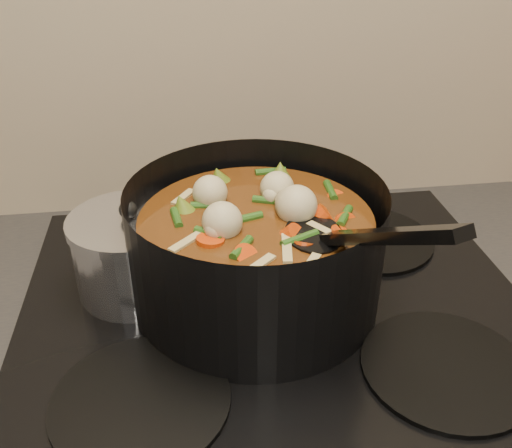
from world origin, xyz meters
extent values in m
cube|color=black|center=(0.00, 1.93, 0.89)|extent=(2.64, 0.64, 0.05)
cube|color=black|center=(0.00, 1.93, 0.92)|extent=(0.62, 0.54, 0.02)
cylinder|color=black|center=(-0.16, 1.80, 0.93)|extent=(0.18, 0.18, 0.01)
cylinder|color=black|center=(0.16, 1.80, 0.93)|extent=(0.18, 0.18, 0.01)
cylinder|color=black|center=(-0.16, 2.06, 0.93)|extent=(0.18, 0.18, 0.01)
cylinder|color=black|center=(0.16, 2.06, 0.93)|extent=(0.18, 0.18, 0.01)
cylinder|color=black|center=(-0.02, 1.96, 1.00)|extent=(0.34, 0.34, 0.15)
cylinder|color=black|center=(-0.02, 1.96, 0.93)|extent=(0.30, 0.30, 0.01)
cylinder|color=#5A2E0F|center=(-0.02, 1.96, 0.99)|extent=(0.27, 0.27, 0.10)
cylinder|color=#BE3908|center=(0.02, 1.96, 1.04)|extent=(0.03, 0.03, 0.03)
cylinder|color=#BE3908|center=(0.02, 2.01, 1.04)|extent=(0.04, 0.04, 0.03)
cylinder|color=#BE3908|center=(-0.05, 2.05, 1.04)|extent=(0.04, 0.04, 0.03)
cylinder|color=#BE3908|center=(-0.08, 1.97, 1.04)|extent=(0.03, 0.04, 0.03)
cylinder|color=#BE3908|center=(-0.09, 1.90, 1.04)|extent=(0.04, 0.04, 0.03)
cylinder|color=#BE3908|center=(-0.02, 1.91, 1.04)|extent=(0.04, 0.04, 0.03)
cylinder|color=#BE3908|center=(0.04, 1.91, 1.04)|extent=(0.04, 0.04, 0.03)
cylinder|color=#BE3908|center=(0.08, 1.99, 1.04)|extent=(0.04, 0.03, 0.03)
cylinder|color=#BE3908|center=(0.00, 2.01, 1.04)|extent=(0.04, 0.04, 0.03)
cylinder|color=#BE3908|center=(-0.07, 2.03, 1.04)|extent=(0.04, 0.04, 0.03)
cylinder|color=#BE3908|center=(-0.06, 1.96, 1.04)|extent=(0.03, 0.03, 0.03)
sphere|color=beige|center=(0.04, 1.96, 1.05)|extent=(0.04, 0.04, 0.04)
sphere|color=beige|center=(-0.03, 2.02, 1.05)|extent=(0.04, 0.04, 0.04)
sphere|color=beige|center=(-0.08, 1.95, 1.05)|extent=(0.04, 0.04, 0.04)
sphere|color=beige|center=(-0.01, 1.89, 1.05)|extent=(0.04, 0.04, 0.04)
sphere|color=beige|center=(0.04, 1.97, 1.05)|extent=(0.04, 0.04, 0.04)
cone|color=olive|center=(-0.01, 1.87, 1.05)|extent=(0.04, 0.04, 0.04)
cone|color=olive|center=(0.06, 1.97, 1.05)|extent=(0.04, 0.04, 0.04)
cone|color=olive|center=(-0.05, 2.04, 1.05)|extent=(0.04, 0.04, 0.04)
cone|color=olive|center=(-0.10, 1.93, 1.05)|extent=(0.04, 0.04, 0.04)
cone|color=olive|center=(0.01, 1.88, 1.05)|extent=(0.04, 0.04, 0.04)
cylinder|color=#2C5719|center=(0.01, 1.99, 1.05)|extent=(0.01, 0.04, 0.01)
cylinder|color=#2C5719|center=(-0.04, 2.06, 1.05)|extent=(0.04, 0.03, 0.01)
cylinder|color=#2C5719|center=(-0.10, 1.99, 1.05)|extent=(0.04, 0.02, 0.01)
cylinder|color=#2C5719|center=(-0.08, 1.93, 1.05)|extent=(0.03, 0.04, 0.01)
cylinder|color=#2C5719|center=(-0.03, 1.91, 1.05)|extent=(0.03, 0.04, 0.01)
cylinder|color=#2C5719|center=(0.04, 1.87, 1.05)|extent=(0.04, 0.02, 0.01)
cylinder|color=#2C5719|center=(0.06, 1.95, 1.05)|extent=(0.04, 0.03, 0.01)
cylinder|color=#2C5719|center=(0.02, 2.00, 1.05)|extent=(0.01, 0.04, 0.01)
cylinder|color=#2C5719|center=(-0.03, 2.00, 1.05)|extent=(0.04, 0.03, 0.01)
cylinder|color=#2C5719|center=(-0.11, 2.00, 1.05)|extent=(0.04, 0.02, 0.01)
cylinder|color=#2C5719|center=(-0.10, 1.92, 1.05)|extent=(0.03, 0.04, 0.01)
cylinder|color=#2C5719|center=(-0.04, 1.89, 1.05)|extent=(0.03, 0.04, 0.01)
cube|color=tan|center=(-0.09, 1.98, 1.05)|extent=(0.04, 0.01, 0.00)
cube|color=tan|center=(-0.06, 1.89, 1.05)|extent=(0.02, 0.05, 0.00)
cube|color=tan|center=(0.04, 1.91, 1.05)|extent=(0.04, 0.03, 0.00)
cube|color=tan|center=(0.03, 2.01, 1.05)|extent=(0.04, 0.04, 0.00)
cube|color=tan|center=(-0.07, 2.01, 1.05)|extent=(0.03, 0.04, 0.00)
cube|color=tan|center=(-0.09, 1.92, 1.05)|extent=(0.05, 0.02, 0.00)
ellipsoid|color=black|center=(0.04, 1.91, 1.04)|extent=(0.07, 0.09, 0.01)
cube|color=black|center=(0.08, 1.81, 1.10)|extent=(0.08, 0.18, 0.11)
cylinder|color=silver|center=(-0.17, 2.00, 0.98)|extent=(0.15, 0.15, 0.09)
cylinder|color=silver|center=(-0.17, 2.00, 1.03)|extent=(0.15, 0.15, 0.01)
sphere|color=black|center=(-0.17, 2.00, 1.04)|extent=(0.02, 0.02, 0.02)
camera|label=1|loc=(-0.10, 1.39, 1.37)|focal=40.00mm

